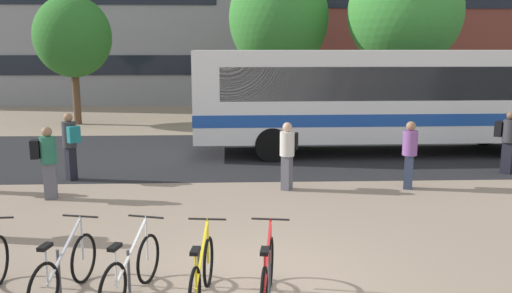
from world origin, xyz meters
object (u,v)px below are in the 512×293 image
at_px(street_tree_2, 405,13).
at_px(commuter_teal_pack_2, 70,142).
at_px(city_bus, 390,97).
at_px(commuter_black_pack_5, 47,158).
at_px(parked_bicycle_silver_1, 65,271).
at_px(commuter_black_pack_6, 508,138).
at_px(commuter_black_pack_0, 410,150).
at_px(street_tree_0, 279,18).
at_px(street_tree_1, 73,37).
at_px(parked_bicycle_red_4, 267,275).
at_px(parked_bicycle_white_2, 132,272).
at_px(commuter_black_pack_4, 288,151).
at_px(parked_bicycle_yellow_3, 202,275).

bearing_deg(street_tree_2, commuter_teal_pack_2, -141.04).
xyz_separation_m(city_bus, commuter_black_pack_5, (-8.93, -4.88, -0.85)).
bearing_deg(parked_bicycle_silver_1, commuter_black_pack_6, -42.63).
height_order(commuter_black_pack_0, commuter_black_pack_6, commuter_black_pack_6).
height_order(city_bus, street_tree_0, street_tree_0).
bearing_deg(commuter_teal_pack_2, commuter_black_pack_0, -138.80).
bearing_deg(commuter_black_pack_0, street_tree_1, -115.46).
bearing_deg(commuter_black_pack_6, street_tree_1, -170.34).
bearing_deg(commuter_teal_pack_2, commuter_black_pack_6, -129.75).
distance_m(commuter_black_pack_6, street_tree_1, 17.20).
xyz_separation_m(city_bus, parked_bicycle_red_4, (-4.44, -9.87, -1.39)).
distance_m(parked_bicycle_white_2, street_tree_0, 18.58).
xyz_separation_m(commuter_black_pack_4, commuter_black_pack_5, (-5.32, -0.60, 0.01)).
xyz_separation_m(street_tree_0, street_tree_1, (-8.82, -1.35, -0.86)).
xyz_separation_m(parked_bicycle_yellow_3, street_tree_2, (7.45, 15.61, 4.28)).
xyz_separation_m(city_bus, commuter_black_pack_6, (2.30, -2.92, -0.82)).
xyz_separation_m(city_bus, commuter_black_pack_4, (-3.62, -4.27, -0.86)).
height_order(parked_bicycle_red_4, commuter_black_pack_5, commuter_black_pack_5).
xyz_separation_m(city_bus, commuter_teal_pack_2, (-8.93, -3.20, -0.80)).
height_order(parked_bicycle_yellow_3, parked_bicycle_red_4, same).
xyz_separation_m(parked_bicycle_red_4, commuter_teal_pack_2, (-4.49, 6.67, 0.59)).
bearing_deg(street_tree_2, street_tree_0, 155.09).
bearing_deg(commuter_teal_pack_2, street_tree_0, -69.51).
distance_m(commuter_black_pack_5, street_tree_1, 12.26).
bearing_deg(commuter_black_pack_0, parked_bicycle_white_2, -25.51).
height_order(parked_bicycle_silver_1, commuter_teal_pack_2, commuter_teal_pack_2).
distance_m(parked_bicycle_yellow_3, street_tree_2, 17.82).
relative_size(commuter_black_pack_0, commuter_black_pack_5, 1.00).
bearing_deg(parked_bicycle_red_4, commuter_teal_pack_2, 42.24).
bearing_deg(parked_bicycle_silver_1, street_tree_2, -19.18).
height_order(commuter_black_pack_5, street_tree_0, street_tree_0).
distance_m(commuter_black_pack_5, commuter_black_pack_6, 11.40).
distance_m(commuter_teal_pack_2, commuter_black_pack_4, 5.42).
xyz_separation_m(street_tree_1, street_tree_2, (13.82, -0.97, 0.95)).
distance_m(commuter_black_pack_6, street_tree_2, 9.46).
xyz_separation_m(commuter_black_pack_0, commuter_teal_pack_2, (-8.18, 1.10, 0.06)).
distance_m(parked_bicycle_yellow_3, parked_bicycle_red_4, 0.85).
distance_m(parked_bicycle_silver_1, commuter_black_pack_4, 6.41).
bearing_deg(parked_bicycle_white_2, commuter_black_pack_5, 45.09).
relative_size(parked_bicycle_white_2, parked_bicycle_red_4, 0.98).
relative_size(parked_bicycle_red_4, commuter_black_pack_6, 1.03).
distance_m(commuter_black_pack_4, street_tree_0, 12.92).
distance_m(parked_bicycle_yellow_3, commuter_black_pack_4, 5.83).
bearing_deg(commuter_teal_pack_2, commuter_black_pack_4, -142.55).
bearing_deg(parked_bicycle_yellow_3, parked_bicycle_white_2, 87.25).
height_order(parked_bicycle_yellow_3, commuter_black_pack_5, commuter_black_pack_5).
bearing_deg(commuter_teal_pack_2, parked_bicycle_red_4, 172.81).
distance_m(parked_bicycle_white_2, commuter_black_pack_4, 6.02).
bearing_deg(commuter_black_pack_0, commuter_teal_pack_2, -77.72).
relative_size(commuter_black_pack_5, commuter_black_pack_6, 0.97).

